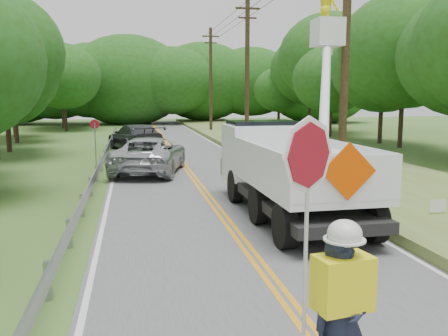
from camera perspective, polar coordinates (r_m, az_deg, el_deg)
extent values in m
plane|color=#3E541F|center=(8.64, 7.78, -15.84)|extent=(140.00, 140.00, 0.00)
cube|color=#505052|center=(21.89, -3.93, -0.80)|extent=(7.20, 96.00, 0.02)
cube|color=orange|center=(21.87, -4.19, -0.77)|extent=(0.12, 96.00, 0.00)
cube|color=orange|center=(21.90, -3.67, -0.76)|extent=(0.12, 96.00, 0.00)
cube|color=silver|center=(21.75, -12.99, -1.02)|extent=(0.12, 96.00, 0.00)
cube|color=silver|center=(22.55, 4.80, -0.50)|extent=(0.12, 96.00, 0.00)
cube|color=gray|center=(9.16, -20.20, -12.49)|extent=(0.12, 0.14, 0.70)
cube|color=gray|center=(11.98, -17.90, -7.40)|extent=(0.12, 0.14, 0.70)
cube|color=gray|center=(14.88, -16.51, -4.26)|extent=(0.12, 0.14, 0.70)
cube|color=gray|center=(17.80, -15.58, -2.15)|extent=(0.12, 0.14, 0.70)
cube|color=gray|center=(20.75, -14.91, -0.64)|extent=(0.12, 0.14, 0.70)
cube|color=gray|center=(23.71, -14.42, 0.50)|extent=(0.12, 0.14, 0.70)
cube|color=gray|center=(26.68, -14.03, 1.39)|extent=(0.12, 0.14, 0.70)
cube|color=gray|center=(29.66, -13.72, 2.09)|extent=(0.12, 0.14, 0.70)
cube|color=gray|center=(32.64, -13.46, 2.67)|extent=(0.12, 0.14, 0.70)
cube|color=gray|center=(35.62, -13.25, 3.15)|extent=(0.12, 0.14, 0.70)
cube|color=gray|center=(38.61, -13.07, 3.56)|extent=(0.12, 0.14, 0.70)
cube|color=gray|center=(41.60, -12.92, 3.91)|extent=(0.12, 0.14, 0.70)
cube|color=gray|center=(44.59, -12.79, 4.21)|extent=(0.12, 0.14, 0.70)
cube|color=gray|center=(22.68, -14.34, 0.79)|extent=(0.05, 48.00, 0.34)
cylinder|color=black|center=(18.16, 14.22, 12.85)|extent=(0.30, 0.30, 10.00)
cylinder|color=black|center=(32.38, 2.77, 11.09)|extent=(0.30, 0.30, 10.00)
cube|color=black|center=(32.83, 2.82, 18.43)|extent=(1.60, 0.12, 0.12)
cube|color=black|center=(32.73, 2.82, 17.40)|extent=(1.20, 0.10, 0.10)
cylinder|color=black|center=(47.08, -1.58, 10.30)|extent=(0.30, 0.30, 10.00)
cube|color=black|center=(47.40, -1.60, 15.38)|extent=(1.60, 0.12, 0.12)
cube|color=black|center=(47.33, -1.60, 14.66)|extent=(1.20, 0.10, 0.10)
cube|color=#57632B|center=(23.77, 13.31, 0.07)|extent=(7.00, 96.00, 0.30)
cylinder|color=#332319|center=(33.65, -24.25, 3.83)|extent=(0.32, 0.32, 2.47)
ellipsoid|color=#22480F|center=(33.57, -24.57, 8.97)|extent=(5.76, 5.76, 5.07)
cylinder|color=#332319|center=(39.94, -23.49, 4.79)|extent=(0.32, 0.32, 2.87)
ellipsoid|color=#22480F|center=(39.90, -23.79, 9.82)|extent=(6.69, 6.69, 5.89)
cylinder|color=#332319|center=(45.40, -23.63, 5.01)|extent=(0.32, 0.32, 2.65)
ellipsoid|color=#22480F|center=(45.35, -23.88, 9.09)|extent=(6.18, 6.18, 5.44)
cylinder|color=#332319|center=(52.13, -18.33, 5.96)|extent=(0.32, 0.32, 3.20)
ellipsoid|color=#22480F|center=(52.13, -18.53, 10.26)|extent=(7.47, 7.47, 6.58)
cylinder|color=#332319|center=(56.50, -18.58, 6.18)|extent=(0.32, 0.32, 3.33)
ellipsoid|color=#22480F|center=(56.51, -18.78, 10.31)|extent=(7.78, 7.78, 6.85)
cylinder|color=#332319|center=(35.50, 20.29, 5.38)|extent=(0.32, 0.32, 3.85)
ellipsoid|color=#22480F|center=(35.59, 20.69, 12.97)|extent=(8.99, 8.99, 7.91)
cylinder|color=#332319|center=(38.24, 18.11, 5.29)|extent=(0.32, 0.32, 3.34)
ellipsoid|color=#22480F|center=(38.25, 18.40, 11.40)|extent=(7.79, 7.79, 6.86)
cylinder|color=#332319|center=(43.61, 12.50, 5.59)|extent=(0.32, 0.32, 2.92)
ellipsoid|color=#22480F|center=(43.59, 12.65, 10.27)|extent=(6.81, 6.81, 5.99)
cylinder|color=#332319|center=(47.42, 12.20, 6.55)|extent=(0.32, 0.32, 4.14)
ellipsoid|color=#22480F|center=(47.53, 12.40, 12.66)|extent=(9.66, 9.66, 8.50)
cylinder|color=#332319|center=(53.42, 10.14, 6.59)|extent=(0.32, 0.32, 3.72)
ellipsoid|color=#22480F|center=(53.46, 10.27, 11.46)|extent=(8.67, 8.67, 7.63)
cylinder|color=#332319|center=(55.65, 6.50, 6.10)|extent=(0.32, 0.32, 2.48)
ellipsoid|color=#22480F|center=(55.60, 6.56, 9.22)|extent=(5.78, 5.78, 5.09)
ellipsoid|color=#22480F|center=(67.00, -23.62, 9.50)|extent=(14.45, 10.84, 10.84)
ellipsoid|color=#22480F|center=(65.46, -19.51, 9.76)|extent=(13.07, 9.80, 9.80)
ellipsoid|color=#22480F|center=(64.06, -15.30, 9.98)|extent=(12.64, 9.48, 9.48)
ellipsoid|color=#22480F|center=(63.62, -11.36, 10.13)|extent=(15.55, 11.66, 11.66)
ellipsoid|color=#22480F|center=(62.08, -6.26, 10.29)|extent=(11.38, 8.53, 8.53)
ellipsoid|color=#22480F|center=(65.98, -2.45, 10.22)|extent=(14.04, 10.53, 10.53)
ellipsoid|color=#22480F|center=(66.43, 3.25, 10.21)|extent=(12.44, 9.33, 9.33)
ellipsoid|color=#22480F|center=(66.63, 6.77, 10.16)|extent=(10.79, 8.09, 8.09)
ellipsoid|color=#22480F|center=(66.32, 11.23, 10.06)|extent=(15.38, 11.54, 11.54)
imported|color=#191E33|center=(5.80, 13.76, -17.38)|extent=(0.82, 0.60, 2.04)
cube|color=yellow|center=(5.62, 13.93, -13.11)|extent=(0.68, 0.48, 0.62)
ellipsoid|color=silver|center=(5.44, 14.15, -7.54)|extent=(0.38, 0.38, 0.31)
cylinder|color=#B7B7B7|center=(5.45, 9.56, -14.29)|extent=(0.04, 0.04, 2.86)
cylinder|color=maroon|center=(5.07, 9.98, 1.54)|extent=(0.71, 0.46, 0.82)
cylinder|color=black|center=(11.33, 7.24, -6.84)|extent=(0.36, 1.09, 1.09)
cylinder|color=black|center=(12.24, 17.37, -6.01)|extent=(0.36, 1.09, 1.09)
cylinder|color=black|center=(13.43, 4.11, -4.36)|extent=(0.36, 1.09, 1.09)
cylinder|color=black|center=(14.20, 12.95, -3.84)|extent=(0.36, 1.09, 1.09)
cylinder|color=black|center=(16.11, 1.37, -2.17)|extent=(0.36, 1.09, 1.09)
cylinder|color=black|center=(16.76, 8.93, -1.85)|extent=(0.36, 1.09, 1.09)
cube|color=black|center=(14.07, 8.18, -3.50)|extent=(2.49, 7.28, 0.28)
cube|color=white|center=(13.23, 9.40, -1.79)|extent=(2.68, 5.25, 0.25)
cube|color=white|center=(12.74, 4.08, 0.48)|extent=(0.15, 5.21, 1.02)
cube|color=white|center=(13.65, 14.47, 0.77)|extent=(0.15, 5.21, 1.02)
cube|color=white|center=(10.81, 14.38, -1.22)|extent=(2.60, 0.11, 1.02)
cube|color=white|center=(16.79, 4.71, 1.64)|extent=(2.58, 2.19, 2.04)
cube|color=black|center=(16.93, 4.52, 4.20)|extent=(2.29, 1.51, 0.85)
cube|color=white|center=(12.00, 11.59, -0.17)|extent=(1.03, 1.03, 0.91)
cube|color=white|center=(17.96, 12.21, 15.44)|extent=(0.96, 0.96, 0.96)
imported|color=yellow|center=(18.08, 12.30, 18.13)|extent=(0.62, 0.80, 1.65)
cube|color=#E94800|center=(10.71, 14.60, -0.39)|extent=(1.28, 0.06, 1.28)
imported|color=#B2B5B9|center=(22.57, -8.79, 1.57)|extent=(4.05, 6.48, 1.67)
imported|color=#36383D|center=(32.11, -10.50, 3.62)|extent=(4.07, 6.38, 1.72)
cylinder|color=gray|center=(25.75, -15.04, 2.80)|extent=(0.06, 0.06, 2.22)
cylinder|color=maroon|center=(25.67, -15.13, 5.05)|extent=(0.51, 0.03, 0.51)
cube|color=white|center=(14.65, 24.06, -4.14)|extent=(0.48, 0.03, 0.34)
cylinder|color=gray|center=(14.60, 23.36, -5.29)|extent=(0.02, 0.02, 0.48)
cylinder|color=gray|center=(14.82, 24.60, -5.17)|extent=(0.02, 0.02, 0.48)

